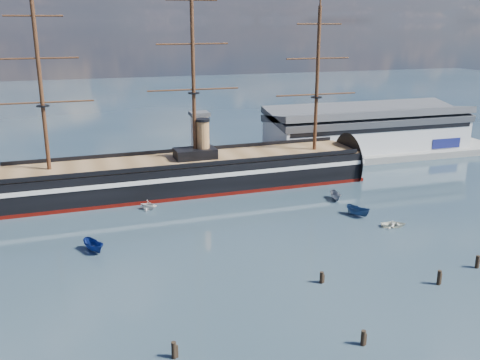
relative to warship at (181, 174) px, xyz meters
name	(u,v)px	position (x,y,z in m)	size (l,w,h in m)	color
ground	(222,214)	(4.94, -20.00, -4.04)	(600.00, 600.00, 0.00)	#1B2F3D
quay	(222,169)	(14.94, 16.00, -4.04)	(180.00, 18.00, 2.00)	slate
warehouse	(367,129)	(62.94, 20.00, 3.95)	(63.00, 21.00, 11.60)	#B7BABC
quay_tower	(200,139)	(7.94, 13.00, 5.72)	(5.00, 5.00, 15.00)	silver
warship	(181,174)	(0.00, 0.00, 0.00)	(113.12, 19.03, 53.94)	black
motorboat_a	(94,252)	(-22.39, -31.89, -4.04)	(6.85, 2.51, 2.74)	navy
motorboat_c	(336,200)	(32.97, -18.47, -4.04)	(5.99, 2.19, 2.39)	slate
motorboat_d	(149,209)	(-9.72, -12.00, -4.04)	(6.62, 2.87, 2.43)	silver
motorboat_e	(394,227)	(36.50, -37.27, -4.04)	(3.13, 1.25, 1.46)	silver
motorboat_f	(358,216)	(32.61, -29.46, -4.04)	(6.73, 2.47, 2.69)	navy
piling_near_left	(174,358)	(-14.37, -67.76, -4.04)	(0.64, 0.64, 2.95)	black
piling_near_mid	(363,345)	(9.45, -72.26, -4.04)	(0.64, 0.64, 2.81)	black
piling_near_right	(438,285)	(29.32, -61.12, -4.04)	(0.64, 0.64, 3.14)	black
piling_far_right	(476,268)	(39.30, -57.99, -4.04)	(0.64, 0.64, 2.97)	black
piling_extra	(321,283)	(11.79, -55.11, -4.04)	(0.64, 0.64, 2.62)	black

